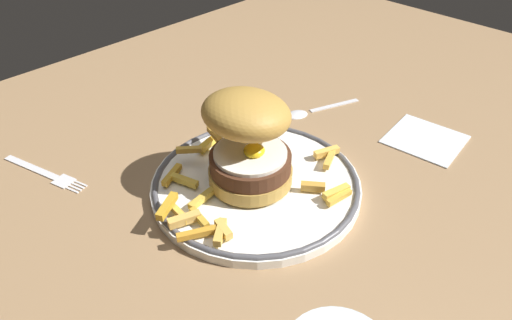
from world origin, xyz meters
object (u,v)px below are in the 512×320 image
at_px(burger, 248,137).
at_px(fork, 46,173).
at_px(spoon, 305,111).
at_px(dinner_plate, 256,183).
at_px(napkin, 425,139).

height_order(burger, fork, burger).
bearing_deg(spoon, fork, 157.91).
relative_size(burger, fork, 0.87).
bearing_deg(spoon, dinner_plate, -158.60).
height_order(dinner_plate, spoon, dinner_plate).
bearing_deg(burger, napkin, -23.85).
distance_m(dinner_plate, fork, 0.28).
bearing_deg(fork, napkin, -36.97).
height_order(spoon, napkin, spoon).
relative_size(dinner_plate, spoon, 2.06).
height_order(burger, spoon, burger).
relative_size(burger, spoon, 0.96).
relative_size(fork, napkin, 1.39).
bearing_deg(spoon, napkin, -69.70).
bearing_deg(burger, fork, 129.63).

